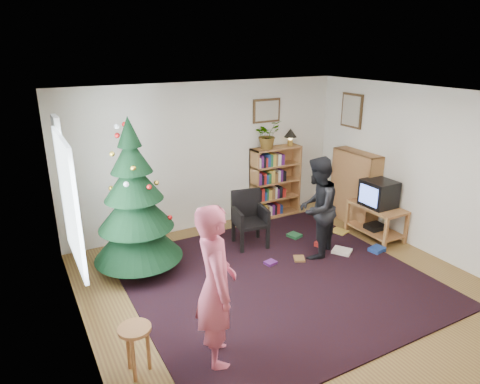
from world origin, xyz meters
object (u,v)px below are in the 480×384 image
picture_back (267,111)px  person_by_chair (317,208)px  bookshelf_back (275,181)px  crt_tv (379,193)px  person_standing (216,286)px  stool (135,338)px  bookshelf_right (355,187)px  tv_stand (376,218)px  potted_plant (267,135)px  table_lamp (290,134)px  christmas_tree (135,211)px  picture_right (352,111)px  armchair (247,216)px

picture_back → person_by_chair: size_ratio=0.36×
bookshelf_back → crt_tv: 1.89m
person_standing → stool: bearing=92.2°
bookshelf_right → tv_stand: (-0.12, -0.67, -0.34)m
bookshelf_back → potted_plant: bearing=180.0°
bookshelf_back → tv_stand: 1.92m
table_lamp → christmas_tree: bearing=-164.0°
picture_right → tv_stand: bearing=-103.6°
picture_right → crt_tv: size_ratio=1.21×
crt_tv → picture_right: bearing=76.3°
bookshelf_right → armchair: 2.15m
armchair → potted_plant: size_ratio=1.78×
crt_tv → armchair: crt_tv is taller
bookshelf_back → picture_back: bearing=136.3°
crt_tv → potted_plant: (-1.13, 1.64, 0.78)m
bookshelf_back → bookshelf_right: (1.05, -0.98, 0.00)m
table_lamp → bookshelf_back: bearing=180.0°
christmas_tree → armchair: bearing=1.6°
bookshelf_back → tv_stand: bearing=-60.5°
picture_right → tv_stand: picture_right is taller
tv_stand → stool: (-4.38, -1.20, 0.08)m
picture_back → table_lamp: 0.64m
bookshelf_back → person_standing: bearing=-131.5°
tv_stand → crt_tv: (-0.00, 0.00, 0.44)m
person_by_chair → potted_plant: bearing=-130.4°
christmas_tree → potted_plant: size_ratio=4.45×
picture_back → tv_stand: bearing=-59.0°
crt_tv → person_by_chair: person_by_chair is taller
bookshelf_right → person_by_chair: bearing=116.7°
picture_right → tv_stand: size_ratio=0.65×
person_by_chair → potted_plant: potted_plant is taller
bookshelf_back → stool: bookshelf_back is taller
potted_plant → picture_back: bearing=66.5°
crt_tv → person_by_chair: (-1.31, -0.05, 0.01)m
potted_plant → table_lamp: 0.50m
person_by_chair → potted_plant: size_ratio=3.11×
christmas_tree → armchair: 1.84m
tv_stand → stool: 4.55m
bookshelf_right → tv_stand: size_ratio=1.40×
picture_right → stool: picture_right is taller
picture_back → armchair: (-0.94, -0.99, -1.48)m
bookshelf_right → table_lamp: bearing=37.5°
crt_tv → armchair: (-2.01, 0.79, -0.29)m
armchair → potted_plant: (0.88, 0.86, 1.07)m
picture_right → person_standing: picture_right is taller
christmas_tree → armchair: size_ratio=2.50×
christmas_tree → tv_stand: christmas_tree is taller
tv_stand → table_lamp: table_lamp is taller
stool → tv_stand: bearing=15.3°
person_standing → tv_stand: bearing=-53.8°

